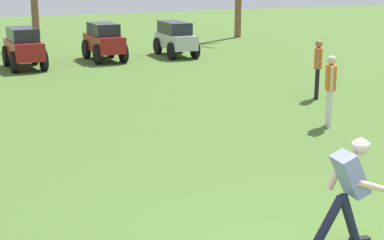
{
  "coord_description": "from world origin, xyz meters",
  "views": [
    {
      "loc": [
        -3.99,
        -4.48,
        3.36
      ],
      "look_at": [
        0.15,
        4.12,
        0.9
      ],
      "focal_mm": 55.0,
      "sensor_mm": 36.0,
      "label": 1
    }
  ],
  "objects": [
    {
      "name": "frisbee_thrower",
      "position": [
        0.62,
        0.71,
        0.79
      ],
      "size": [
        1.09,
        0.57,
        1.41
      ],
      "color": "#191E38",
      "rests_on": "ground_plane"
    },
    {
      "name": "parked_car_slot_d",
      "position": [
        5.54,
        16.8,
        0.72
      ],
      "size": [
        1.29,
        2.46,
        1.34
      ],
      "color": "#B7BABF",
      "rests_on": "ground_plane"
    },
    {
      "name": "parked_car_slot_b",
      "position": [
        -0.43,
        16.33,
        0.74
      ],
      "size": [
        1.18,
        2.36,
        1.4
      ],
      "color": "maroon",
      "rests_on": "ground_plane"
    },
    {
      "name": "teammate_near_sideline",
      "position": [
        5.66,
        7.9,
        0.94
      ],
      "size": [
        0.37,
        0.43,
        1.56
      ],
      "color": "black",
      "rests_on": "ground_plane"
    },
    {
      "name": "teammate_deep",
      "position": [
        4.14,
        5.48,
        0.94
      ],
      "size": [
        0.35,
        0.45,
        1.56
      ],
      "color": "silver",
      "rests_on": "ground_plane"
    },
    {
      "name": "parked_car_slot_c",
      "position": [
        2.62,
        16.85,
        0.74
      ],
      "size": [
        1.19,
        2.36,
        1.4
      ],
      "color": "maroon",
      "rests_on": "ground_plane"
    }
  ]
}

